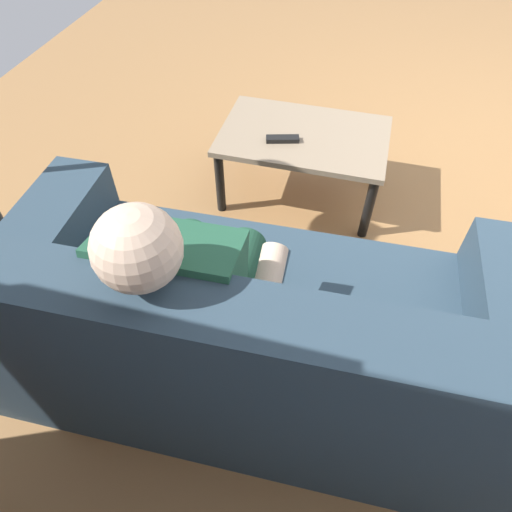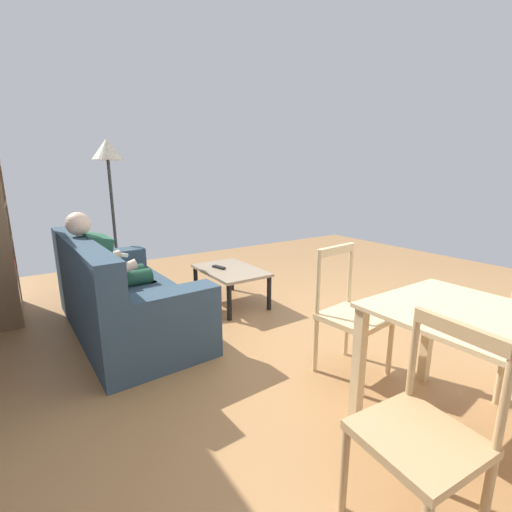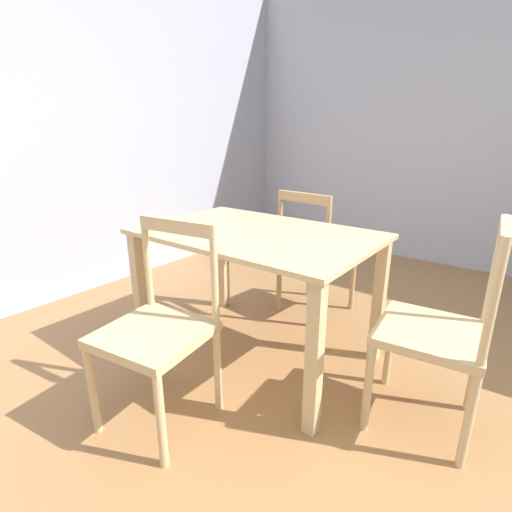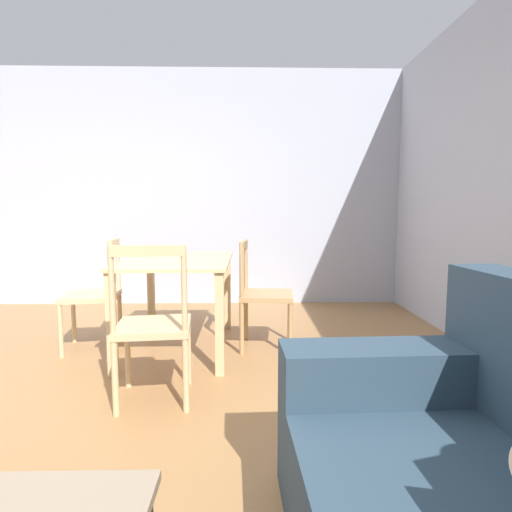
# 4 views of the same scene
# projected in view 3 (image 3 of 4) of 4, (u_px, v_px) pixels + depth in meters

# --- Properties ---
(wall_side) EXTENTS (0.12, 5.65, 2.79)m
(wall_side) POSITION_uv_depth(u_px,v_px,m) (18.00, 109.00, 2.58)
(wall_side) COLOR #ABB0BE
(wall_side) RESTS_ON ground_plane
(dining_table) EXTENTS (1.26, 0.83, 0.74)m
(dining_table) POSITION_uv_depth(u_px,v_px,m) (256.00, 252.00, 2.10)
(dining_table) COLOR #D1B27F
(dining_table) RESTS_ON ground_plane
(dining_chair_near_wall) EXTENTS (0.45, 0.45, 0.88)m
(dining_chair_near_wall) POSITION_uv_depth(u_px,v_px,m) (315.00, 254.00, 2.68)
(dining_chair_near_wall) COLOR tan
(dining_chair_near_wall) RESTS_ON ground_plane
(dining_chair_facing_couch) EXTENTS (0.46, 0.46, 0.94)m
(dining_chair_facing_couch) POSITION_uv_depth(u_px,v_px,m) (439.00, 332.00, 1.60)
(dining_chair_facing_couch) COLOR #D1B27F
(dining_chair_facing_couch) RESTS_ON ground_plane
(dining_chair_by_doorway) EXTENTS (0.48, 0.48, 0.90)m
(dining_chair_by_doorway) POSITION_uv_depth(u_px,v_px,m) (158.00, 330.00, 1.65)
(dining_chair_by_doorway) COLOR #D1B27F
(dining_chair_by_doorway) RESTS_ON ground_plane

